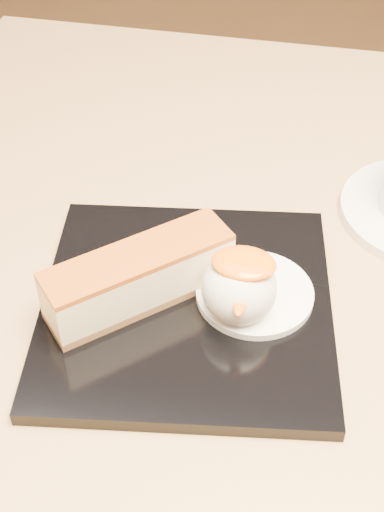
% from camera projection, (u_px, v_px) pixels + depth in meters
% --- Properties ---
extents(table, '(0.80, 0.80, 0.72)m').
position_uv_depth(table, '(259.00, 385.00, 0.69)').
color(table, black).
rests_on(table, ground).
extents(dessert_plate, '(0.25, 0.25, 0.01)m').
position_uv_depth(dessert_plate, '(187.00, 306.00, 0.55)').
color(dessert_plate, black).
rests_on(dessert_plate, table).
extents(cheesecake, '(0.13, 0.13, 0.05)m').
position_uv_depth(cheesecake, '(139.00, 277.00, 0.53)').
color(cheesecake, brown).
rests_on(cheesecake, dessert_plate).
extents(cream_smear, '(0.09, 0.09, 0.01)m').
position_uv_depth(cream_smear, '(255.00, 293.00, 0.54)').
color(cream_smear, white).
rests_on(cream_smear, dessert_plate).
extents(ice_cream_scoop, '(0.06, 0.06, 0.06)m').
position_uv_depth(ice_cream_scoop, '(239.00, 288.00, 0.51)').
color(ice_cream_scoop, white).
rests_on(ice_cream_scoop, cream_smear).
extents(mango_sauce, '(0.05, 0.04, 0.01)m').
position_uv_depth(mango_sauce, '(244.00, 263.00, 0.50)').
color(mango_sauce, '#FF6B08').
rests_on(mango_sauce, ice_cream_scoop).
extents(mint_sprig, '(0.03, 0.02, 0.00)m').
position_uv_depth(mint_sprig, '(223.00, 262.00, 0.56)').
color(mint_sprig, green).
rests_on(mint_sprig, cream_smear).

